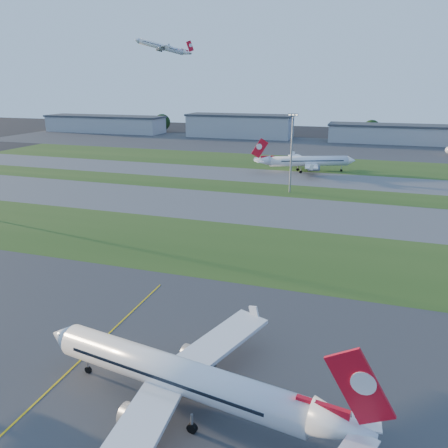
% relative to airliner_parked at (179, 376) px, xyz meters
% --- Properties ---
extents(ground, '(700.00, 700.00, 0.00)m').
position_rel_airliner_parked_xyz_m(ground, '(-20.97, -2.28, -4.16)').
color(ground, black).
rests_on(ground, ground).
extents(apron_near, '(300.00, 70.00, 0.01)m').
position_rel_airliner_parked_xyz_m(apron_near, '(-20.97, -2.28, -4.15)').
color(apron_near, '#333335').
rests_on(apron_near, ground).
extents(grass_strip_a, '(300.00, 34.00, 0.01)m').
position_rel_airliner_parked_xyz_m(grass_strip_a, '(-20.97, 49.72, -4.15)').
color(grass_strip_a, '#254517').
rests_on(grass_strip_a, ground).
extents(taxiway_a, '(300.00, 32.00, 0.01)m').
position_rel_airliner_parked_xyz_m(taxiway_a, '(-20.97, 82.72, -4.15)').
color(taxiway_a, '#515154').
rests_on(taxiway_a, ground).
extents(grass_strip_b, '(300.00, 18.00, 0.01)m').
position_rel_airliner_parked_xyz_m(grass_strip_b, '(-20.97, 107.72, -4.15)').
color(grass_strip_b, '#254517').
rests_on(grass_strip_b, ground).
extents(taxiway_b, '(300.00, 26.00, 0.01)m').
position_rel_airliner_parked_xyz_m(taxiway_b, '(-20.97, 129.72, -4.15)').
color(taxiway_b, '#515154').
rests_on(taxiway_b, ground).
extents(grass_strip_c, '(300.00, 40.00, 0.01)m').
position_rel_airliner_parked_xyz_m(grass_strip_c, '(-20.97, 162.72, -4.15)').
color(grass_strip_c, '#254517').
rests_on(grass_strip_c, ground).
extents(apron_far, '(400.00, 80.00, 0.01)m').
position_rel_airliner_parked_xyz_m(apron_far, '(-20.97, 222.72, -4.15)').
color(apron_far, '#333335').
rests_on(apron_far, ground).
extents(yellow_line, '(0.25, 60.00, 0.02)m').
position_rel_airliner_parked_xyz_m(yellow_line, '(-15.97, -2.28, -4.16)').
color(yellow_line, gold).
rests_on(yellow_line, ground).
extents(airliner_parked, '(37.79, 31.84, 11.84)m').
position_rel_airliner_parked_xyz_m(airliner_parked, '(0.00, 0.00, 0.00)').
color(airliner_parked, white).
rests_on(airliner_parked, ground).
extents(airliner_taxiing, '(37.99, 32.22, 12.49)m').
position_rel_airliner_parked_xyz_m(airliner_taxiing, '(-5.21, 143.34, 0.23)').
color(airliner_taxiing, white).
rests_on(airliner_taxiing, ground).
extents(airliner_departing, '(27.49, 23.80, 9.92)m').
position_rel_airliner_parked_xyz_m(airliner_departing, '(-100.71, 209.34, 50.84)').
color(airliner_departing, white).
extents(light_mast_centre, '(3.20, 0.70, 25.80)m').
position_rel_airliner_parked_xyz_m(light_mast_centre, '(-5.97, 105.72, 10.66)').
color(light_mast_centre, gray).
rests_on(light_mast_centre, ground).
extents(hangar_far_west, '(91.80, 23.00, 12.20)m').
position_rel_airliner_parked_xyz_m(hangar_far_west, '(-170.97, 252.72, 1.98)').
color(hangar_far_west, '#919398').
rests_on(hangar_far_west, ground).
extents(hangar_west, '(71.40, 23.00, 15.20)m').
position_rel_airliner_parked_xyz_m(hangar_west, '(-65.97, 252.72, 3.48)').
color(hangar_west, '#919398').
rests_on(hangar_west, ground).
extents(hangar_east, '(81.60, 23.00, 11.20)m').
position_rel_airliner_parked_xyz_m(hangar_east, '(34.03, 252.72, 1.48)').
color(hangar_east, '#919398').
rests_on(hangar_east, ground).
extents(tree_far_west, '(11.00, 11.00, 12.00)m').
position_rel_airliner_parked_xyz_m(tree_far_west, '(-210.97, 265.72, 2.33)').
color(tree_far_west, black).
rests_on(tree_far_west, ground).
extents(tree_west, '(12.10, 12.10, 13.20)m').
position_rel_airliner_parked_xyz_m(tree_west, '(-130.97, 267.72, 2.98)').
color(tree_west, black).
rests_on(tree_west, ground).
extents(tree_mid_west, '(9.90, 9.90, 10.80)m').
position_rel_airliner_parked_xyz_m(tree_mid_west, '(-40.97, 263.72, 1.68)').
color(tree_mid_west, black).
rests_on(tree_mid_west, ground).
extents(tree_mid_east, '(11.55, 11.55, 12.60)m').
position_rel_airliner_parked_xyz_m(tree_mid_east, '(19.03, 266.72, 2.65)').
color(tree_mid_east, black).
rests_on(tree_mid_east, ground).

